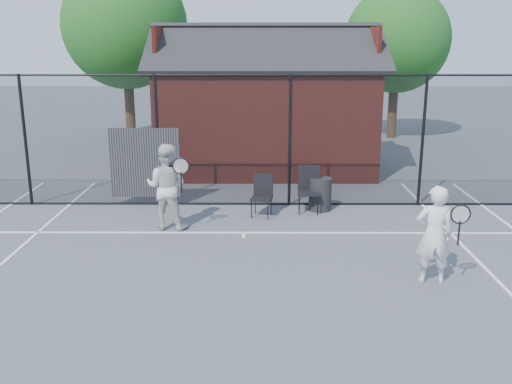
{
  "coord_description": "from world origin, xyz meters",
  "views": [
    {
      "loc": [
        0.3,
        -7.75,
        3.72
      ],
      "look_at": [
        0.25,
        2.05,
        1.1
      ],
      "focal_mm": 40.0,
      "sensor_mm": 36.0,
      "label": 1
    }
  ],
  "objects_px": {
    "player_front": "(434,235)",
    "waste_bin": "(320,194)",
    "clubhouse": "(266,114)",
    "player_back": "(167,186)",
    "chair_left": "(261,197)",
    "chair_right": "(309,191)"
  },
  "relations": [
    {
      "from": "player_front",
      "to": "waste_bin",
      "type": "distance_m",
      "value": 4.21
    },
    {
      "from": "clubhouse",
      "to": "waste_bin",
      "type": "relative_size",
      "value": 8.79
    },
    {
      "from": "player_back",
      "to": "waste_bin",
      "type": "distance_m",
      "value": 3.52
    },
    {
      "from": "waste_bin",
      "to": "clubhouse",
      "type": "bearing_deg",
      "value": 104.99
    },
    {
      "from": "player_back",
      "to": "clubhouse",
      "type": "bearing_deg",
      "value": 70.15
    },
    {
      "from": "player_back",
      "to": "chair_left",
      "type": "xyz_separation_m",
      "value": [
        1.91,
        0.79,
        -0.43
      ]
    },
    {
      "from": "player_back",
      "to": "waste_bin",
      "type": "bearing_deg",
      "value": 21.76
    },
    {
      "from": "chair_left",
      "to": "player_front",
      "type": "bearing_deg",
      "value": -39.57
    },
    {
      "from": "player_front",
      "to": "player_back",
      "type": "bearing_deg",
      "value": 149.65
    },
    {
      "from": "clubhouse",
      "to": "chair_right",
      "type": "xyz_separation_m",
      "value": [
        0.9,
        -4.6,
        -1.1
      ]
    },
    {
      "from": "waste_bin",
      "to": "player_front",
      "type": "bearing_deg",
      "value": -71.29
    },
    {
      "from": "player_front",
      "to": "chair_right",
      "type": "bearing_deg",
      "value": 113.33
    },
    {
      "from": "player_front",
      "to": "chair_right",
      "type": "height_order",
      "value": "player_front"
    },
    {
      "from": "clubhouse",
      "to": "chair_right",
      "type": "height_order",
      "value": "clubhouse"
    },
    {
      "from": "player_back",
      "to": "chair_right",
      "type": "xyz_separation_m",
      "value": [
        2.95,
        1.09,
        -0.37
      ]
    },
    {
      "from": "player_back",
      "to": "chair_left",
      "type": "relative_size",
      "value": 1.95
    },
    {
      "from": "clubhouse",
      "to": "waste_bin",
      "type": "distance_m",
      "value": 4.72
    },
    {
      "from": "clubhouse",
      "to": "chair_left",
      "type": "bearing_deg",
      "value": -91.68
    },
    {
      "from": "clubhouse",
      "to": "player_front",
      "type": "relative_size",
      "value": 4.1
    },
    {
      "from": "player_back",
      "to": "chair_left",
      "type": "bearing_deg",
      "value": 22.47
    },
    {
      "from": "player_front",
      "to": "waste_bin",
      "type": "bearing_deg",
      "value": 108.71
    },
    {
      "from": "clubhouse",
      "to": "waste_bin",
      "type": "xyz_separation_m",
      "value": [
        1.18,
        -4.4,
        -1.24
      ]
    }
  ]
}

